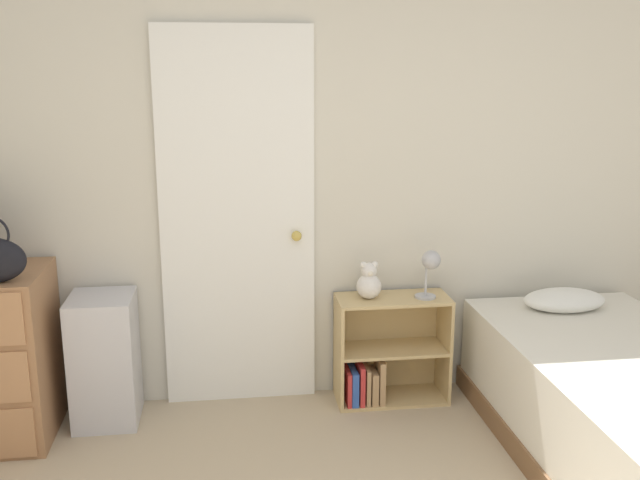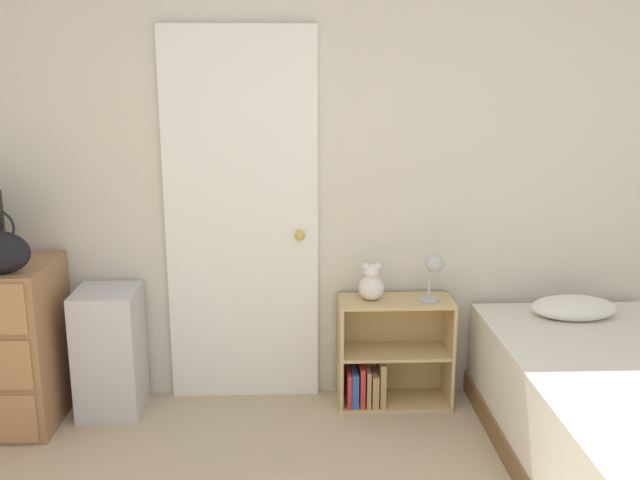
# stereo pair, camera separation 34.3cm
# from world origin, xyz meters

# --- Properties ---
(wall_back) EXTENTS (10.00, 0.06, 2.55)m
(wall_back) POSITION_xyz_m (0.00, 2.30, 1.27)
(wall_back) COLOR beige
(wall_back) RESTS_ON ground_plane
(door_closed) EXTENTS (0.83, 0.09, 2.06)m
(door_closed) POSITION_xyz_m (-0.30, 2.25, 1.03)
(door_closed) COLOR white
(door_closed) RESTS_ON ground_plane
(storage_bin) EXTENTS (0.33, 0.36, 0.69)m
(storage_bin) POSITION_xyz_m (-1.02, 2.07, 0.35)
(storage_bin) COLOR silver
(storage_bin) RESTS_ON ground_plane
(bookshelf) EXTENTS (0.62, 0.28, 0.61)m
(bookshelf) POSITION_xyz_m (0.50, 2.12, 0.26)
(bookshelf) COLOR tan
(bookshelf) RESTS_ON ground_plane
(teddy_bear) EXTENTS (0.14, 0.14, 0.21)m
(teddy_bear) POSITION_xyz_m (0.40, 2.11, 0.70)
(teddy_bear) COLOR silver
(teddy_bear) RESTS_ON bookshelf
(desk_lamp) EXTENTS (0.13, 0.13, 0.27)m
(desk_lamp) POSITION_xyz_m (0.73, 2.07, 0.80)
(desk_lamp) COLOR #B2B2B7
(desk_lamp) RESTS_ON bookshelf
(bed) EXTENTS (1.01, 1.88, 0.65)m
(bed) POSITION_xyz_m (1.48, 1.32, 0.27)
(bed) COLOR brown
(bed) RESTS_ON ground_plane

